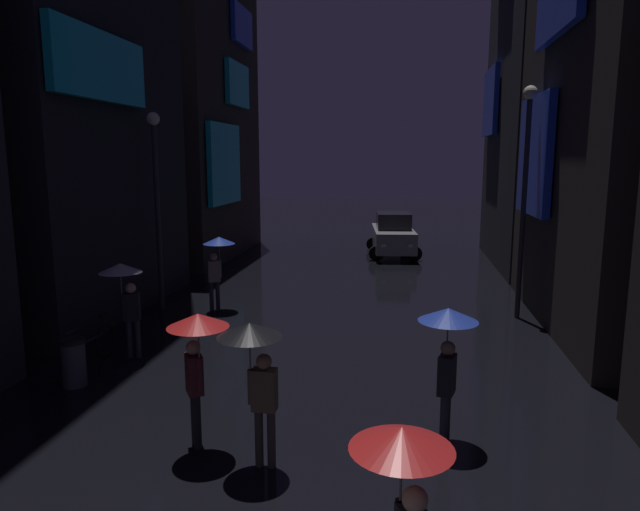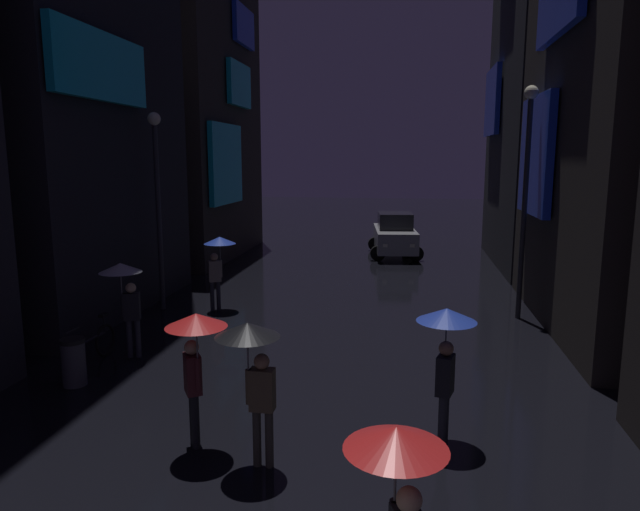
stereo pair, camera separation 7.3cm
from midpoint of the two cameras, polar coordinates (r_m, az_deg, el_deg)
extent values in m
cube|color=#19D8F2|center=(15.19, -21.21, 17.25)|extent=(0.20, 4.13, 1.61)
cube|color=#2D2826|center=(26.10, -13.12, 15.05)|extent=(4.00, 8.48, 13.68)
cube|color=#19D8F2|center=(23.50, -9.61, 9.01)|extent=(0.20, 3.63, 3.19)
cube|color=#19D8F2|center=(25.68, -8.33, 16.54)|extent=(0.20, 2.88, 1.81)
cube|color=#264CF9|center=(26.93, -7.89, 21.76)|extent=(0.20, 2.69, 1.61)
cube|color=#264CF9|center=(16.81, 20.56, 9.33)|extent=(0.20, 3.39, 3.18)
cube|color=#264CF9|center=(26.07, 16.60, 14.47)|extent=(0.20, 3.29, 2.79)
cylinder|color=#2D2D38|center=(16.59, -10.92, -4.03)|extent=(0.12, 0.12, 0.85)
cylinder|color=#2D2D38|center=(16.61, -10.31, -3.99)|extent=(0.12, 0.12, 0.85)
cube|color=gray|center=(16.45, -10.69, -1.55)|extent=(0.40, 0.35, 0.60)
sphere|color=tan|center=(16.37, -10.74, -0.15)|extent=(0.22, 0.22, 0.22)
cylinder|color=gray|center=(16.51, -10.11, -1.31)|extent=(0.09, 0.09, 0.50)
cylinder|color=slate|center=(16.45, -10.14, -0.17)|extent=(0.02, 0.02, 0.77)
cone|color=#263FB2|center=(16.37, -10.19, 1.50)|extent=(0.90, 0.90, 0.20)
cylinder|color=#2D2D38|center=(13.21, -17.91, -7.91)|extent=(0.12, 0.12, 0.85)
cylinder|color=#2D2D38|center=(13.24, -18.69, -7.92)|extent=(0.12, 0.12, 0.85)
cube|color=black|center=(13.03, -18.47, -4.87)|extent=(0.39, 0.32, 0.60)
sphere|color=beige|center=(12.94, -18.57, -3.12)|extent=(0.22, 0.22, 0.22)
cylinder|color=black|center=(13.00, -19.30, -4.73)|extent=(0.09, 0.09, 0.50)
cylinder|color=slate|center=(12.92, -19.38, -3.29)|extent=(0.02, 0.02, 0.77)
cone|color=silver|center=(12.83, -19.50, -1.18)|extent=(0.90, 0.90, 0.20)
cylinder|color=black|center=(9.24, -12.63, -15.48)|extent=(0.12, 0.12, 0.85)
cylinder|color=black|center=(9.08, -12.41, -15.95)|extent=(0.12, 0.12, 0.85)
cube|color=#4C1E23|center=(8.88, -12.70, -11.48)|extent=(0.37, 0.40, 0.60)
sphere|color=tan|center=(8.74, -12.80, -8.97)|extent=(0.22, 0.22, 0.22)
cylinder|color=#4C1E23|center=(8.70, -12.16, -11.55)|extent=(0.09, 0.09, 0.50)
cylinder|color=slate|center=(8.59, -12.24, -9.47)|extent=(0.02, 0.02, 0.77)
cone|color=red|center=(8.44, -12.36, -6.36)|extent=(0.90, 0.90, 0.20)
sphere|color=tan|center=(5.15, 9.05, -22.94)|extent=(0.22, 0.22, 0.22)
cylinder|color=slate|center=(5.28, 7.62, -22.30)|extent=(0.02, 0.02, 0.77)
cone|color=red|center=(5.04, 7.75, -17.62)|extent=(0.90, 0.90, 0.20)
cylinder|color=#2D2D38|center=(9.05, 12.03, -16.04)|extent=(0.12, 0.12, 0.85)
cylinder|color=#2D2D38|center=(9.21, 12.29, -15.58)|extent=(0.12, 0.12, 0.85)
cube|color=black|center=(8.84, 12.33, -11.56)|extent=(0.30, 0.39, 0.60)
sphere|color=#9E7051|center=(8.70, 12.43, -9.04)|extent=(0.22, 0.22, 0.22)
cylinder|color=black|center=(9.00, 12.28, -10.83)|extent=(0.09, 0.09, 0.50)
cylinder|color=slate|center=(8.89, 12.36, -8.81)|extent=(0.02, 0.02, 0.77)
cone|color=#263FB2|center=(8.75, 12.47, -5.80)|extent=(0.90, 0.90, 0.20)
cylinder|color=#38332D|center=(8.46, -5.14, -17.79)|extent=(0.12, 0.12, 0.85)
cylinder|color=#38332D|center=(8.50, -6.37, -17.66)|extent=(0.12, 0.12, 0.85)
cube|color=brown|center=(8.17, -5.85, -13.21)|extent=(0.34, 0.23, 0.60)
sphere|color=#9E7051|center=(8.02, -5.90, -10.51)|extent=(0.22, 0.22, 0.22)
cylinder|color=brown|center=(8.15, -7.20, -12.90)|extent=(0.09, 0.09, 0.50)
cylinder|color=slate|center=(8.03, -7.25, -10.69)|extent=(0.02, 0.02, 0.77)
cone|color=black|center=(7.88, -7.33, -7.39)|extent=(0.90, 0.90, 0.20)
torus|color=black|center=(12.68, -23.52, -9.32)|extent=(0.10, 0.72, 0.72)
torus|color=black|center=(13.55, -20.85, -7.94)|extent=(0.10, 0.72, 0.72)
cylinder|color=black|center=(13.06, -22.19, -7.86)|extent=(0.10, 1.00, 0.05)
cylinder|color=black|center=(13.45, -20.94, -6.51)|extent=(0.04, 0.04, 0.40)
cube|color=black|center=(13.39, -21.00, -5.61)|extent=(0.13, 0.25, 0.06)
cylinder|color=black|center=(12.52, -23.69, -6.93)|extent=(0.05, 0.45, 0.03)
cube|color=#99999E|center=(25.60, 7.22, 1.70)|extent=(2.13, 4.26, 0.90)
cube|color=black|center=(25.50, 7.26, 3.48)|extent=(1.63, 1.99, 0.70)
cylinder|color=black|center=(24.44, 9.34, 0.20)|extent=(0.66, 0.29, 0.64)
cylinder|color=black|center=(24.30, 5.56, 0.23)|extent=(0.66, 0.29, 0.64)
cylinder|color=black|center=(27.06, 8.68, 1.14)|extent=(0.66, 0.29, 0.64)
cylinder|color=black|center=(26.93, 5.26, 1.17)|extent=(0.66, 0.29, 0.64)
cube|color=white|center=(23.62, 8.96, 0.98)|extent=(0.21, 0.08, 0.14)
cube|color=white|center=(23.52, 6.30, 1.01)|extent=(0.21, 0.08, 0.14)
cylinder|color=#2D2D33|center=(16.11, 19.53, 4.11)|extent=(0.14, 0.14, 5.80)
sphere|color=#F9EFCC|center=(16.13, 20.17, 15.05)|extent=(0.36, 0.36, 0.36)
cylinder|color=#2D2D33|center=(16.74, -16.01, 3.46)|extent=(0.14, 0.14, 5.20)
sphere|color=#F9EFCC|center=(16.68, -16.47, 12.98)|extent=(0.36, 0.36, 0.36)
cylinder|color=#3F3F47|center=(12.07, -23.55, -9.96)|extent=(0.44, 0.44, 0.85)
cylinder|color=black|center=(11.93, -23.70, -7.85)|extent=(0.46, 0.46, 0.08)
camera|label=1|loc=(0.04, -90.16, -0.03)|focal=32.00mm
camera|label=2|loc=(0.04, 89.84, 0.03)|focal=32.00mm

